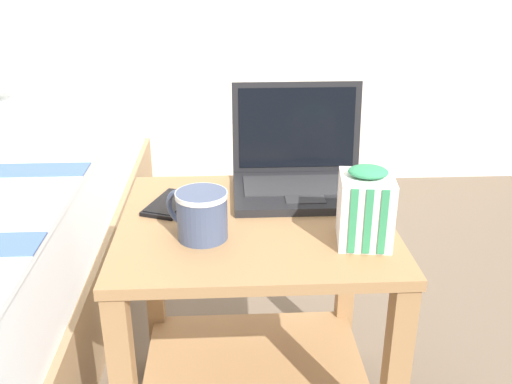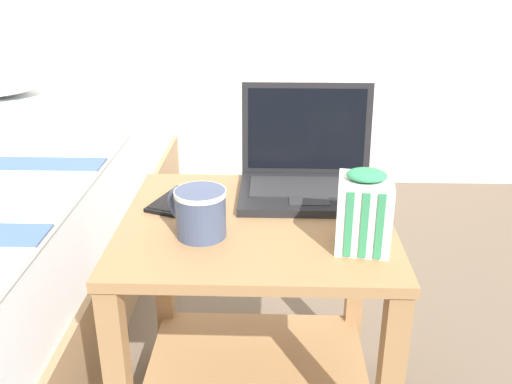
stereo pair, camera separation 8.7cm
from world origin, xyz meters
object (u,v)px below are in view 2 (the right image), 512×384
(mug_front_left, at_px, (200,210))
(snack_bag, at_px, (364,211))
(laptop, at_px, (307,171))
(cell_phone, at_px, (176,201))

(mug_front_left, relative_size, snack_bag, 0.82)
(laptop, bearing_deg, mug_front_left, -133.50)
(snack_bag, distance_m, cell_phone, 0.44)
(laptop, height_order, snack_bag, laptop)
(mug_front_left, bearing_deg, snack_bag, -6.30)
(snack_bag, height_order, cell_phone, snack_bag)
(laptop, bearing_deg, cell_phone, -165.01)
(mug_front_left, bearing_deg, cell_phone, 115.91)
(mug_front_left, xyz_separation_m, snack_bag, (0.32, -0.03, 0.02))
(laptop, xyz_separation_m, snack_bag, (0.09, -0.27, 0.02))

